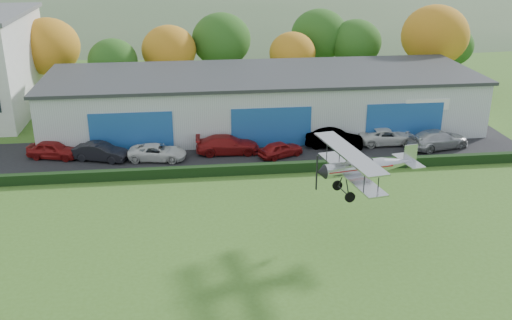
{
  "coord_description": "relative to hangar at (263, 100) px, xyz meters",
  "views": [
    {
      "loc": [
        -2.06,
        -26.05,
        17.95
      ],
      "look_at": [
        2.2,
        9.75,
        3.7
      ],
      "focal_mm": 41.15,
      "sensor_mm": 36.0,
      "label": 1
    }
  ],
  "objects": [
    {
      "name": "tree_belt",
      "position": [
        -4.15,
        12.64,
        2.95
      ],
      "size": [
        75.7,
        13.22,
        10.12
      ],
      "color": "#3D2614",
      "rests_on": "ground"
    },
    {
      "name": "car_2",
      "position": [
        -9.82,
        -8.01,
        -1.95
      ],
      "size": [
        5.03,
        2.87,
        1.32
      ],
      "primitive_type": "imported",
      "rotation": [
        0.0,
        0.0,
        1.42
      ],
      "color": "silver",
      "rests_on": "apron"
    },
    {
      "name": "distant_hills",
      "position": [
        -9.38,
        112.02,
        -15.7
      ],
      "size": [
        430.0,
        196.0,
        56.0
      ],
      "color": "#4C6642",
      "rests_on": "ground"
    },
    {
      "name": "car_5",
      "position": [
        5.43,
        -6.92,
        -1.79
      ],
      "size": [
        5.23,
        3.1,
        1.63
      ],
      "primitive_type": "imported",
      "rotation": [
        0.0,
        0.0,
        1.27
      ],
      "color": "gray",
      "rests_on": "apron"
    },
    {
      "name": "car_4",
      "position": [
        0.44,
        -8.5,
        -1.94
      ],
      "size": [
        4.2,
        3.05,
        1.33
      ],
      "primitive_type": "imported",
      "rotation": [
        0.0,
        0.0,
        2.0
      ],
      "color": "maroon",
      "rests_on": "apron"
    },
    {
      "name": "car_6",
      "position": [
        10.38,
        -6.5,
        -1.91
      ],
      "size": [
        5.06,
        2.38,
        1.4
      ],
      "primitive_type": "imported",
      "rotation": [
        0.0,
        0.0,
        1.56
      ],
      "color": "silver",
      "rests_on": "apron"
    },
    {
      "name": "apron",
      "position": [
        -2.0,
        -6.98,
        -2.63
      ],
      "size": [
        48.0,
        9.0,
        0.05
      ],
      "primitive_type": "cube",
      "color": "black",
      "rests_on": "ground"
    },
    {
      "name": "hangar",
      "position": [
        0.0,
        0.0,
        0.0
      ],
      "size": [
        40.6,
        12.6,
        5.3
      ],
      "color": "#B2B7BC",
      "rests_on": "ground"
    },
    {
      "name": "hedge",
      "position": [
        -2.0,
        -11.78,
        -2.26
      ],
      "size": [
        46.0,
        0.6,
        0.8
      ],
      "primitive_type": "cube",
      "color": "black",
      "rests_on": "ground"
    },
    {
      "name": "car_0",
      "position": [
        -18.48,
        -6.56,
        -1.87
      ],
      "size": [
        4.6,
        2.77,
        1.47
      ],
      "primitive_type": "imported",
      "rotation": [
        0.0,
        0.0,
        1.31
      ],
      "color": "maroon",
      "rests_on": "apron"
    },
    {
      "name": "car_7",
      "position": [
        14.42,
        -8.07,
        -1.79
      ],
      "size": [
        6.0,
        3.62,
        1.63
      ],
      "primitive_type": "imported",
      "rotation": [
        0.0,
        0.0,
        1.83
      ],
      "color": "silver",
      "rests_on": "apron"
    },
    {
      "name": "ground",
      "position": [
        -5.0,
        -27.98,
        -2.66
      ],
      "size": [
        300.0,
        300.0,
        0.0
      ],
      "primitive_type": "plane",
      "color": "#3C601E",
      "rests_on": "ground"
    },
    {
      "name": "car_1",
      "position": [
        -14.49,
        -7.57,
        -1.87
      ],
      "size": [
        4.75,
        2.91,
        1.48
      ],
      "primitive_type": "imported",
      "rotation": [
        0.0,
        0.0,
        1.25
      ],
      "color": "black",
      "rests_on": "apron"
    },
    {
      "name": "car_3",
      "position": [
        -3.92,
        -7.17,
        -1.83
      ],
      "size": [
        5.45,
        2.36,
        1.56
      ],
      "primitive_type": "imported",
      "rotation": [
        0.0,
        0.0,
        1.54
      ],
      "color": "maroon",
      "rests_on": "apron"
    },
    {
      "name": "biplane",
      "position": [
        3.2,
        -22.33,
        2.01
      ],
      "size": [
        6.73,
        7.69,
        2.86
      ],
      "rotation": [
        0.0,
        0.0,
        0.18
      ],
      "color": "silver"
    }
  ]
}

